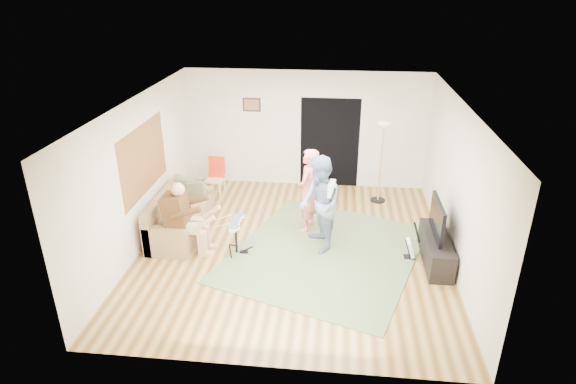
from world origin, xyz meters
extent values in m
plane|color=brown|center=(0.00, 0.00, 0.00)|extent=(6.00, 6.00, 0.00)
plane|color=white|center=(0.00, 0.00, 2.70)|extent=(6.00, 6.00, 0.00)
plane|color=#97602E|center=(-2.74, 0.20, 1.55)|extent=(0.00, 2.05, 2.05)
plane|color=black|center=(0.55, 2.99, 1.05)|extent=(2.10, 0.00, 2.10)
cube|color=#3F2314|center=(-1.25, 2.99, 1.90)|extent=(0.42, 0.03, 0.32)
cube|color=#55683F|center=(0.58, -0.15, 0.01)|extent=(4.04, 4.32, 0.02)
cube|color=olive|center=(-2.20, 0.35, 0.20)|extent=(0.80, 1.61, 0.40)
cube|color=olive|center=(-2.54, 0.35, 0.40)|extent=(0.15, 1.99, 0.80)
cube|color=olive|center=(-2.20, 1.25, 0.28)|extent=(0.80, 0.19, 0.57)
cube|color=olive|center=(-2.20, -0.54, 0.28)|extent=(0.80, 0.19, 0.57)
cube|color=#4E3015|center=(-2.05, -0.30, 0.80)|extent=(0.37, 0.48, 0.61)
sphere|color=tan|center=(-1.99, -0.30, 1.21)|extent=(0.24, 0.24, 0.24)
cylinder|color=black|center=(-1.00, -0.30, 0.31)|extent=(0.04, 0.04, 0.58)
cube|color=white|center=(-1.00, -0.30, 0.59)|extent=(0.11, 0.58, 0.03)
imported|color=#F56E6A|center=(0.20, 0.74, 0.83)|extent=(0.54, 0.69, 1.66)
imported|color=#6F87A2|center=(0.46, 0.03, 0.88)|extent=(0.91, 1.03, 1.77)
cube|color=black|center=(2.08, -0.14, 0.01)|extent=(0.20, 0.16, 0.03)
cube|color=white|center=(2.08, -0.14, 0.20)|extent=(0.15, 0.23, 0.31)
cylinder|color=black|center=(2.16, -0.14, 0.52)|extent=(0.16, 0.04, 0.40)
cylinder|color=black|center=(1.68, 2.21, 0.01)|extent=(0.32, 0.32, 0.03)
cylinder|color=tan|center=(1.68, 2.21, 0.86)|extent=(0.04, 0.04, 1.69)
cone|color=white|center=(1.68, 2.21, 1.73)|extent=(0.28, 0.28, 0.11)
cube|color=#D4BF8A|center=(-1.96, 2.05, 0.41)|extent=(0.42, 0.42, 0.04)
cube|color=red|center=(-1.96, 2.22, 0.71)|extent=(0.37, 0.11, 0.38)
cube|color=black|center=(2.50, -0.23, 0.25)|extent=(0.40, 1.40, 0.50)
cube|color=black|center=(2.45, -0.23, 0.85)|extent=(0.06, 0.99, 0.60)
camera|label=1|loc=(0.71, -7.64, 4.57)|focal=30.00mm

